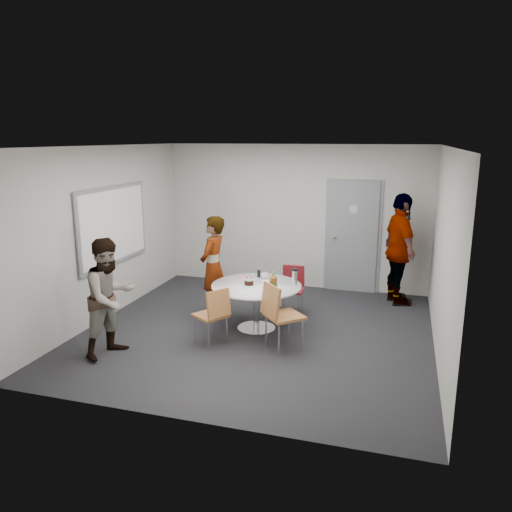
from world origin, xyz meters
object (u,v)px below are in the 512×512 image
(chair_far, at_px, (292,285))
(person_right, at_px, (400,249))
(chair_near_right, at_px, (278,310))
(table, at_px, (258,291))
(door, at_px, (353,237))
(person_main, at_px, (213,267))
(person_left, at_px, (110,297))
(chair_near_left, at_px, (214,311))
(whiteboard, at_px, (113,225))

(chair_far, distance_m, person_right, 1.97)
(chair_far, bearing_deg, chair_near_right, 93.10)
(table, bearing_deg, door, 65.04)
(person_main, bearing_deg, person_left, -20.01)
(table, xyz_separation_m, person_left, (-1.61, -1.37, 0.18))
(person_main, bearing_deg, chair_near_left, 24.52)
(table, distance_m, person_main, 0.97)
(chair_near_left, height_order, chair_near_right, chair_near_right)
(person_main, bearing_deg, table, 68.18)
(chair_near_right, height_order, chair_far, chair_near_right)
(door, relative_size, person_left, 1.34)
(door, distance_m, whiteboard, 4.25)
(chair_near_left, bearing_deg, person_left, 149.78)
(door, height_order, person_left, door)
(chair_near_right, distance_m, person_left, 2.21)
(chair_near_left, relative_size, person_right, 0.43)
(table, distance_m, chair_near_right, 0.80)
(door, relative_size, person_main, 1.30)
(door, relative_size, whiteboard, 1.12)
(whiteboard, xyz_separation_m, chair_far, (2.77, 0.78, -0.98))
(table, bearing_deg, chair_near_right, -54.13)
(door, bearing_deg, table, -114.96)
(whiteboard, relative_size, person_right, 0.99)
(door, height_order, chair_near_right, door)
(table, xyz_separation_m, chair_far, (0.32, 0.89, -0.13))
(whiteboard, relative_size, table, 1.43)
(chair_near_left, bearing_deg, chair_far, 7.24)
(whiteboard, relative_size, person_left, 1.20)
(person_main, height_order, person_left, person_main)
(chair_near_left, distance_m, person_right, 3.55)
(table, height_order, chair_near_right, table)
(chair_far, bearing_deg, chair_near_left, 63.29)
(chair_far, distance_m, person_main, 1.33)
(door, relative_size, person_right, 1.10)
(table, bearing_deg, chair_far, 70.12)
(table, bearing_deg, person_main, 155.40)
(chair_near_left, xyz_separation_m, person_left, (-1.19, -0.64, 0.29))
(whiteboard, bearing_deg, person_main, 10.13)
(door, bearing_deg, chair_near_left, -116.04)
(chair_near_right, height_order, person_left, person_left)
(door, relative_size, chair_near_left, 2.58)
(door, xyz_separation_m, whiteboard, (-3.56, -2.28, 0.42))
(chair_near_left, xyz_separation_m, chair_near_right, (0.88, 0.08, 0.08))
(table, distance_m, chair_near_left, 0.85)
(table, relative_size, chair_near_right, 1.42)
(whiteboard, height_order, chair_far, whiteboard)
(chair_near_left, relative_size, person_main, 0.51)
(whiteboard, xyz_separation_m, table, (2.45, -0.11, -0.84))
(door, bearing_deg, person_main, -134.72)
(person_right, bearing_deg, chair_near_left, 116.11)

